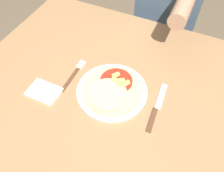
# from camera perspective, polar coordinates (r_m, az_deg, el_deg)

# --- Properties ---
(ground_plane) EXTENTS (8.00, 8.00, 0.00)m
(ground_plane) POSITION_cam_1_polar(r_m,az_deg,el_deg) (1.53, -0.66, -16.53)
(ground_plane) COLOR brown
(dining_table) EXTENTS (1.11, 0.90, 0.75)m
(dining_table) POSITION_cam_1_polar(r_m,az_deg,el_deg) (0.96, -1.01, -3.06)
(dining_table) COLOR #9E754C
(dining_table) RESTS_ON ground_plane
(plate) EXTENTS (0.27, 0.27, 0.01)m
(plate) POSITION_cam_1_polar(r_m,az_deg,el_deg) (0.83, -0.00, -1.36)
(plate) COLOR beige
(plate) RESTS_ON dining_table
(pizza) EXTENTS (0.23, 0.23, 0.04)m
(pizza) POSITION_cam_1_polar(r_m,az_deg,el_deg) (0.82, -0.05, -0.88)
(pizza) COLOR #E0C689
(pizza) RESTS_ON plate
(fork) EXTENTS (0.03, 0.18, 0.00)m
(fork) POSITION_cam_1_polar(r_m,az_deg,el_deg) (0.91, -9.68, 3.32)
(fork) COLOR brown
(fork) RESTS_ON dining_table
(knife) EXTENTS (0.03, 0.22, 0.00)m
(knife) POSITION_cam_1_polar(r_m,az_deg,el_deg) (0.82, 11.63, -5.51)
(knife) COLOR brown
(knife) RESTS_ON dining_table
(napkin) EXTENTS (0.12, 0.09, 0.01)m
(napkin) POSITION_cam_1_polar(r_m,az_deg,el_deg) (0.88, -17.33, -1.41)
(napkin) COLOR silver
(napkin) RESTS_ON dining_table
(person_diner) EXTENTS (0.33, 0.52, 1.27)m
(person_diner) POSITION_cam_1_polar(r_m,az_deg,el_deg) (1.31, 14.82, 19.76)
(person_diner) COLOR #2D2D38
(person_diner) RESTS_ON ground_plane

